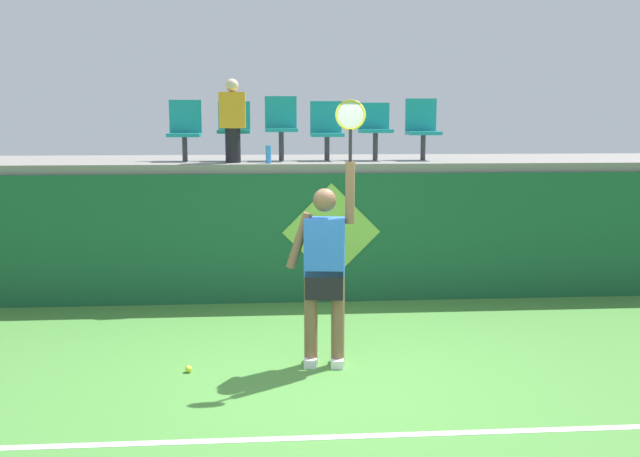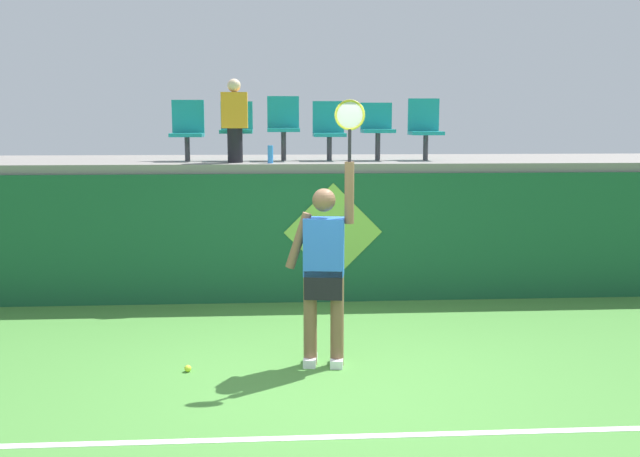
{
  "view_description": "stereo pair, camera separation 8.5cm",
  "coord_description": "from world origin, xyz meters",
  "px_view_note": "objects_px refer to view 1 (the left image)",
  "views": [
    {
      "loc": [
        -0.55,
        -6.19,
        2.37
      ],
      "look_at": [
        -0.0,
        1.06,
        1.26
      ],
      "focal_mm": 40.33,
      "sensor_mm": 36.0,
      "label": 1
    },
    {
      "loc": [
        -0.47,
        -6.19,
        2.37
      ],
      "look_at": [
        -0.0,
        1.06,
        1.26
      ],
      "focal_mm": 40.33,
      "sensor_mm": 36.0,
      "label": 2
    }
  ],
  "objects_px": {
    "stadium_chair_5": "(422,127)",
    "stadium_chair_4": "(375,127)",
    "stadium_chair_0": "(185,128)",
    "stadium_chair_2": "(281,124)",
    "tennis_ball": "(188,369)",
    "spectator_0": "(232,120)",
    "tennis_player": "(325,267)",
    "stadium_chair_1": "(234,127)",
    "water_bottle": "(268,154)",
    "stadium_chair_3": "(327,129)"
  },
  "relations": [
    {
      "from": "tennis_ball",
      "to": "stadium_chair_3",
      "type": "distance_m",
      "value": 4.39
    },
    {
      "from": "water_bottle",
      "to": "stadium_chair_4",
      "type": "distance_m",
      "value": 1.65
    },
    {
      "from": "tennis_player",
      "to": "tennis_ball",
      "type": "xyz_separation_m",
      "value": [
        -1.3,
        -0.11,
        -0.94
      ]
    },
    {
      "from": "water_bottle",
      "to": "tennis_ball",
      "type": "bearing_deg",
      "value": -105.73
    },
    {
      "from": "water_bottle",
      "to": "stadium_chair_3",
      "type": "distance_m",
      "value": 1.08
    },
    {
      "from": "spectator_0",
      "to": "stadium_chair_4",
      "type": "bearing_deg",
      "value": 12.92
    },
    {
      "from": "stadium_chair_0",
      "to": "stadium_chair_5",
      "type": "relative_size",
      "value": 0.97
    },
    {
      "from": "stadium_chair_2",
      "to": "spectator_0",
      "type": "height_order",
      "value": "spectator_0"
    },
    {
      "from": "spectator_0",
      "to": "tennis_player",
      "type": "bearing_deg",
      "value": -71.2
    },
    {
      "from": "stadium_chair_0",
      "to": "stadium_chair_2",
      "type": "height_order",
      "value": "stadium_chair_2"
    },
    {
      "from": "tennis_ball",
      "to": "water_bottle",
      "type": "bearing_deg",
      "value": 74.27
    },
    {
      "from": "tennis_player",
      "to": "spectator_0",
      "type": "distance_m",
      "value": 3.33
    },
    {
      "from": "water_bottle",
      "to": "spectator_0",
      "type": "distance_m",
      "value": 0.67
    },
    {
      "from": "water_bottle",
      "to": "stadium_chair_4",
      "type": "height_order",
      "value": "stadium_chair_4"
    },
    {
      "from": "stadium_chair_4",
      "to": "spectator_0",
      "type": "xyz_separation_m",
      "value": [
        -1.95,
        -0.45,
        0.1
      ]
    },
    {
      "from": "stadium_chair_2",
      "to": "spectator_0",
      "type": "relative_size",
      "value": 0.81
    },
    {
      "from": "stadium_chair_1",
      "to": "stadium_chair_5",
      "type": "height_order",
      "value": "stadium_chair_5"
    },
    {
      "from": "stadium_chair_0",
      "to": "spectator_0",
      "type": "xyz_separation_m",
      "value": [
        0.67,
        -0.46,
        0.12
      ]
    },
    {
      "from": "spectator_0",
      "to": "water_bottle",
      "type": "bearing_deg",
      "value": -22.0
    },
    {
      "from": "stadium_chair_0",
      "to": "stadium_chair_4",
      "type": "height_order",
      "value": "stadium_chair_0"
    },
    {
      "from": "tennis_ball",
      "to": "stadium_chair_5",
      "type": "xyz_separation_m",
      "value": [
        2.94,
        3.44,
        2.23
      ]
    },
    {
      "from": "tennis_player",
      "to": "stadium_chair_2",
      "type": "height_order",
      "value": "stadium_chair_2"
    },
    {
      "from": "water_bottle",
      "to": "stadium_chair_2",
      "type": "bearing_deg",
      "value": 74.36
    },
    {
      "from": "stadium_chair_0",
      "to": "stadium_chair_5",
      "type": "distance_m",
      "value": 3.29
    },
    {
      "from": "tennis_player",
      "to": "stadium_chair_0",
      "type": "bearing_deg",
      "value": 116.32
    },
    {
      "from": "stadium_chair_3",
      "to": "water_bottle",
      "type": "bearing_deg",
      "value": -141.55
    },
    {
      "from": "tennis_ball",
      "to": "tennis_player",
      "type": "bearing_deg",
      "value": 4.96
    },
    {
      "from": "tennis_ball",
      "to": "spectator_0",
      "type": "relative_size",
      "value": 0.06
    },
    {
      "from": "stadium_chair_0",
      "to": "stadium_chair_3",
      "type": "distance_m",
      "value": 1.94
    },
    {
      "from": "stadium_chair_2",
      "to": "stadium_chair_5",
      "type": "relative_size",
      "value": 1.03
    },
    {
      "from": "tennis_ball",
      "to": "stadium_chair_2",
      "type": "xyz_separation_m",
      "value": [
        0.97,
        3.44,
        2.26
      ]
    },
    {
      "from": "water_bottle",
      "to": "stadium_chair_5",
      "type": "distance_m",
      "value": 2.28
    },
    {
      "from": "tennis_player",
      "to": "stadium_chair_1",
      "type": "relative_size",
      "value": 3.14
    },
    {
      "from": "tennis_player",
      "to": "stadium_chair_1",
      "type": "bearing_deg",
      "value": 106.41
    },
    {
      "from": "tennis_player",
      "to": "stadium_chair_5",
      "type": "xyz_separation_m",
      "value": [
        1.64,
        3.33,
        1.28
      ]
    },
    {
      "from": "water_bottle",
      "to": "stadium_chair_3",
      "type": "xyz_separation_m",
      "value": [
        0.81,
        0.64,
        0.32
      ]
    },
    {
      "from": "tennis_ball",
      "to": "water_bottle",
      "type": "height_order",
      "value": "water_bottle"
    },
    {
      "from": "stadium_chair_4",
      "to": "spectator_0",
      "type": "height_order",
      "value": "spectator_0"
    },
    {
      "from": "stadium_chair_5",
      "to": "stadium_chair_4",
      "type": "bearing_deg",
      "value": -179.11
    },
    {
      "from": "stadium_chair_2",
      "to": "stadium_chair_3",
      "type": "distance_m",
      "value": 0.63
    },
    {
      "from": "stadium_chair_5",
      "to": "stadium_chair_1",
      "type": "bearing_deg",
      "value": -179.82
    },
    {
      "from": "tennis_player",
      "to": "spectator_0",
      "type": "relative_size",
      "value": 2.34
    },
    {
      "from": "stadium_chair_3",
      "to": "spectator_0",
      "type": "bearing_deg",
      "value": -160.32
    },
    {
      "from": "stadium_chair_4",
      "to": "stadium_chair_5",
      "type": "bearing_deg",
      "value": 0.89
    },
    {
      "from": "stadium_chair_3",
      "to": "stadium_chair_4",
      "type": "relative_size",
      "value": 1.02
    },
    {
      "from": "spectator_0",
      "to": "tennis_ball",
      "type": "bearing_deg",
      "value": -96.19
    },
    {
      "from": "stadium_chair_4",
      "to": "stadium_chair_5",
      "type": "height_order",
      "value": "stadium_chair_5"
    },
    {
      "from": "stadium_chair_2",
      "to": "stadium_chair_3",
      "type": "xyz_separation_m",
      "value": [
        0.63,
        0.0,
        -0.06
      ]
    },
    {
      "from": "tennis_player",
      "to": "water_bottle",
      "type": "relative_size",
      "value": 11.0
    },
    {
      "from": "stadium_chair_4",
      "to": "stadium_chair_5",
      "type": "xyz_separation_m",
      "value": [
        0.67,
        0.01,
        0.0
      ]
    }
  ]
}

